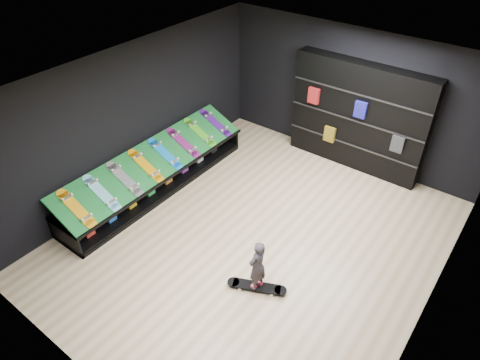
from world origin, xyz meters
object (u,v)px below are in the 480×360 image
Objects in this scene: back_shelving at (358,117)px; floor_skateboard at (257,287)px; child at (257,274)px; display_rack at (156,178)px.

back_shelving is 3.04× the size of floor_skateboard.
back_shelving is 4.43m from floor_skateboard.
back_shelving is 4.36m from child.
child is (3.25, -0.95, 0.13)m from display_rack.
display_rack is at bearing -130.87° from back_shelving.
floor_skateboard is 0.33m from child.
display_rack is 7.86× the size of child.
back_shelving reaches higher than child.
child is (0.38, -4.27, -0.82)m from back_shelving.
floor_skateboard is 1.71× the size of child.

